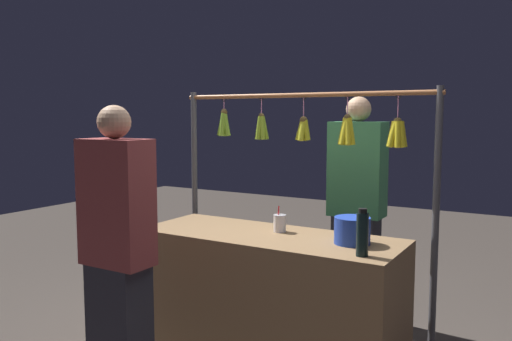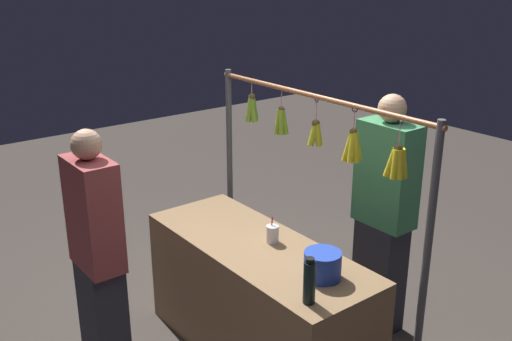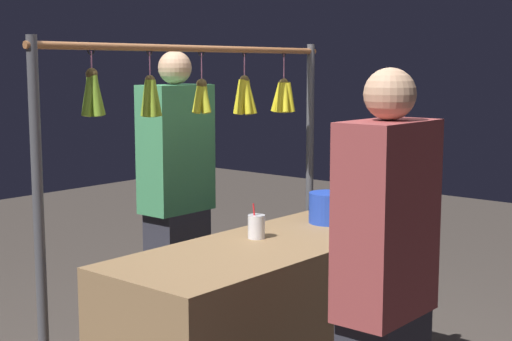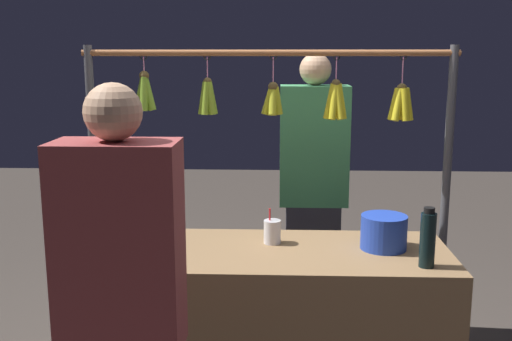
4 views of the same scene
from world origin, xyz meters
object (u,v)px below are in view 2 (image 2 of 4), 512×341
Objects in this scene: vendor_person at (383,219)px; customer_person at (98,261)px; blue_bucket at (323,265)px; drink_cup at (272,234)px; water_bottle at (309,282)px.

vendor_person is 1.88m from customer_person.
vendor_person is at bearing -71.77° from blue_bucket.
blue_bucket is 0.13× the size of customer_person.
blue_bucket is 0.89m from vendor_person.
blue_bucket is 1.26× the size of drink_cup.
water_bottle is at bearing 111.30° from vendor_person.
drink_cup is 0.10× the size of vendor_person.
water_bottle is at bearing 155.88° from drink_cup.
blue_bucket is 1.33m from customer_person.
drink_cup is 0.10× the size of customer_person.
water_bottle is 0.72m from drink_cup.
water_bottle is 1.22× the size of blue_bucket.
water_bottle is 0.15× the size of vendor_person.
customer_person is (1.12, 0.67, -0.13)m from water_bottle.
drink_cup is 0.81m from vendor_person.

